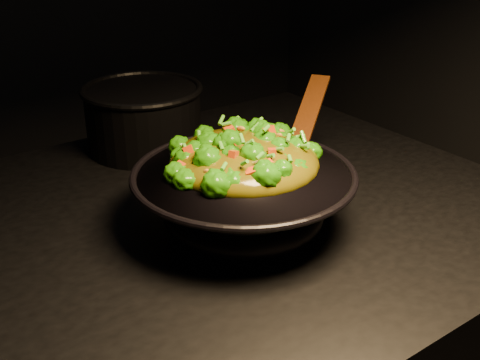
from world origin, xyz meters
TOP-DOWN VIEW (x-y plane):
  - wok at (0.06, -0.08)m, footprint 0.46×0.46m
  - stir_fry at (0.08, -0.05)m, footprint 0.32×0.32m
  - spatula at (0.24, -0.03)m, footprint 0.20×0.16m
  - back_pot at (0.09, 0.32)m, footprint 0.30×0.30m

SIDE VIEW (x-z plane):
  - wok at x=0.06m, z-range 0.90..1.00m
  - back_pot at x=0.09m, z-range 0.90..1.04m
  - spatula at x=0.24m, z-range 0.99..1.09m
  - stir_fry at x=0.08m, z-range 1.00..1.08m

